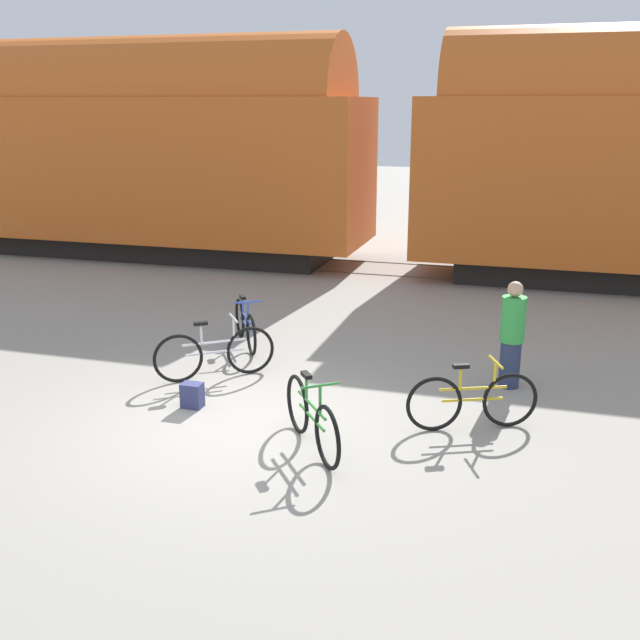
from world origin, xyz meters
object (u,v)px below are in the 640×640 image
at_px(bicycle_yellow, 472,401).
at_px(bicycle_green, 312,418).
at_px(bicycle_silver, 215,353).
at_px(person_in_green, 512,335).
at_px(bicycle_blue, 245,325).
at_px(backpack, 192,395).
at_px(freight_train, 393,148).

distance_m(bicycle_yellow, bicycle_green, 2.08).
distance_m(bicycle_silver, bicycle_yellow, 3.91).
distance_m(bicycle_silver, person_in_green, 4.32).
bearing_deg(bicycle_yellow, bicycle_green, -147.70).
bearing_deg(bicycle_blue, person_in_green, -9.08).
xyz_separation_m(bicycle_silver, backpack, (0.16, -1.12, -0.22)).
bearing_deg(bicycle_silver, freight_train, 83.12).
xyz_separation_m(freight_train, bicycle_yellow, (2.85, -8.97, -2.54)).
height_order(bicycle_yellow, person_in_green, person_in_green).
bearing_deg(backpack, freight_train, 84.93).
xyz_separation_m(freight_train, bicycle_silver, (-0.99, -8.21, -2.53)).
distance_m(bicycle_blue, bicycle_silver, 1.58).
xyz_separation_m(person_in_green, backpack, (-4.05, -2.00, -0.61)).
bearing_deg(bicycle_silver, backpack, -81.74).
bearing_deg(bicycle_green, bicycle_silver, 138.00).
relative_size(bicycle_green, person_in_green, 0.92).
bearing_deg(bicycle_green, bicycle_blue, 122.88).
height_order(freight_train, bicycle_blue, freight_train).
height_order(freight_train, bicycle_green, freight_train).
height_order(person_in_green, backpack, person_in_green).
distance_m(bicycle_green, person_in_green, 3.50).
bearing_deg(bicycle_green, freight_train, 96.16).
bearing_deg(bicycle_yellow, bicycle_blue, 149.68).
height_order(bicycle_blue, person_in_green, person_in_green).
relative_size(bicycle_blue, backpack, 4.31).
bearing_deg(bicycle_yellow, person_in_green, 77.03).
bearing_deg(bicycle_blue, backpack, -83.38).
distance_m(bicycle_yellow, backpack, 3.70).
bearing_deg(backpack, bicycle_yellow, 5.64).
distance_m(bicycle_yellow, person_in_green, 1.72).
distance_m(bicycle_silver, bicycle_green, 2.80).
distance_m(bicycle_silver, backpack, 1.15).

